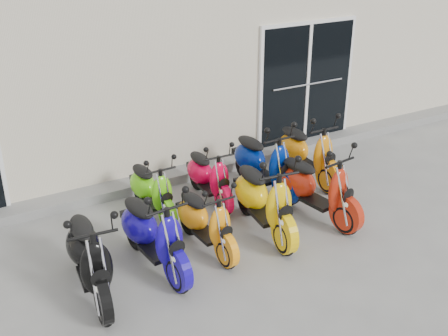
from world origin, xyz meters
The scene contains 13 objects.
ground centered at (0.00, 0.00, 0.00)m, with size 80.00×80.00×0.00m, color gray.
building centered at (0.00, 5.20, 1.60)m, with size 14.00×6.00×3.20m, color beige.
front_step centered at (0.00, 2.02, 0.07)m, with size 14.00×0.40×0.15m, color gray.
door_right centered at (2.60, 2.17, 1.26)m, with size 2.02×0.08×2.22m, color black.
scooter_front_black centered at (-2.22, -0.24, 0.62)m, with size 0.61×1.67×1.23m, color black, non-canonical shape.
scooter_front_blue centered at (-1.40, -0.13, 0.62)m, with size 0.61×1.67×1.23m, color #1608A1, non-canonical shape.
scooter_front_orange_a centered at (-0.66, -0.07, 0.53)m, with size 0.52×1.43×1.06m, color orange, non-canonical shape.
scooter_front_orange_b centered at (0.23, -0.08, 0.64)m, with size 0.63×1.72×1.27m, color yellow, non-canonical shape.
scooter_front_red centered at (1.09, -0.10, 0.62)m, with size 0.61×1.67×1.24m, color #B4220E, non-canonical shape.
scooter_back_green centered at (-0.90, 1.09, 0.53)m, with size 0.52×1.43×1.05m, color #64DB11, non-canonical shape.
scooter_back_red centered at (0.02, 1.08, 0.53)m, with size 0.52×1.43×1.06m, color #E60337, non-canonical shape.
scooter_back_blue centered at (0.90, 0.96, 0.62)m, with size 0.61×1.69×1.24m, color navy, non-canonical shape.
scooter_back_yellow centered at (1.75, 0.97, 0.62)m, with size 0.61×1.67×1.23m, color orange, non-canonical shape.
Camera 1 is at (-3.53, -5.58, 4.02)m, focal length 45.00 mm.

